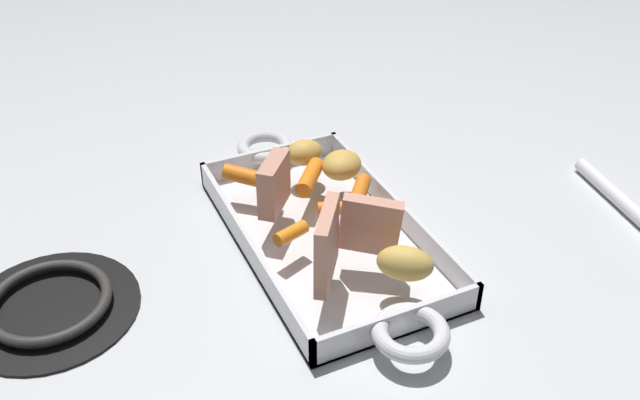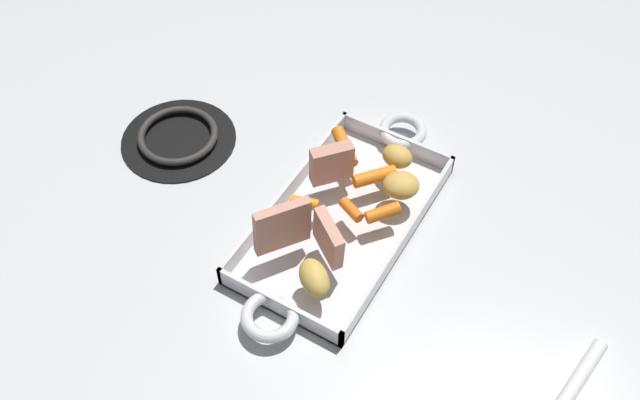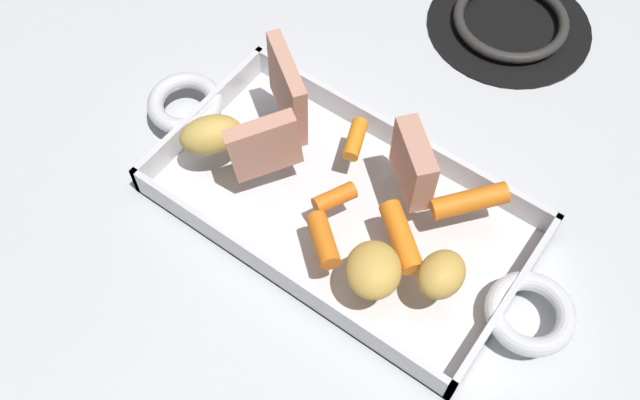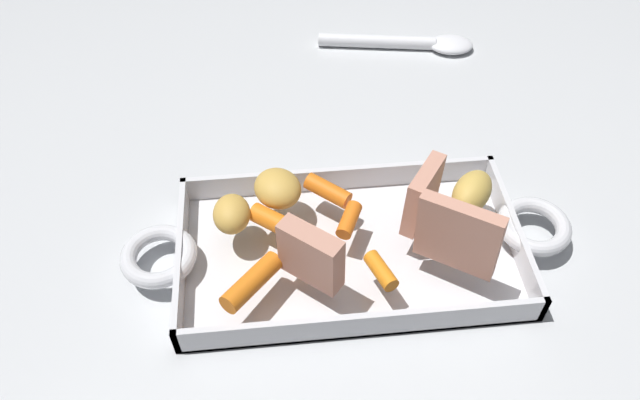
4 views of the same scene
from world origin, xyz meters
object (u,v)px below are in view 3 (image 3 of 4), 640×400
(roast_slice_thick, at_px, (413,164))
(baby_carrot_long, at_px, (323,240))
(baby_carrot_northwest, at_px, (401,237))
(potato_whole, at_px, (441,274))
(baby_carrot_center_left, at_px, (335,198))
(potato_corner, at_px, (373,270))
(stove_burner_rear, at_px, (510,22))
(roast_slice_outer, at_px, (264,147))
(roast_slice_thin, at_px, (287,90))
(baby_carrot_southeast, at_px, (355,139))
(potato_near_roast, at_px, (211,135))
(baby_carrot_northeast, at_px, (469,201))
(roasting_dish, at_px, (342,206))

(roast_slice_thick, xyz_separation_m, baby_carrot_long, (-0.03, -0.10, -0.02))
(baby_carrot_northwest, bearing_deg, potato_whole, -15.69)
(baby_carrot_center_left, xyz_separation_m, baby_carrot_long, (0.02, -0.04, 0.00))
(potato_corner, distance_m, stove_burner_rear, 0.39)
(roast_slice_outer, height_order, baby_carrot_northwest, roast_slice_outer)
(potato_corner, bearing_deg, roast_slice_thin, 149.02)
(roast_slice_outer, distance_m, stove_burner_rear, 0.36)
(roast_slice_outer, bearing_deg, baby_carrot_southeast, 53.29)
(roast_slice_thick, relative_size, potato_corner, 1.17)
(roast_slice_outer, relative_size, potato_near_roast, 1.09)
(baby_carrot_northeast, distance_m, potato_near_roast, 0.25)
(baby_carrot_southeast, relative_size, baby_carrot_long, 0.82)
(roast_slice_thin, height_order, potato_corner, roast_slice_thin)
(potato_near_roast, bearing_deg, baby_carrot_northeast, 19.84)
(potato_near_roast, bearing_deg, baby_carrot_northwest, 4.67)
(baby_carrot_southeast, distance_m, baby_carrot_northeast, 0.13)
(roast_slice_thin, xyz_separation_m, stove_burner_rear, (0.11, 0.28, -0.07))
(baby_carrot_southeast, relative_size, potato_corner, 0.77)
(potato_near_roast, relative_size, potato_whole, 1.26)
(roast_slice_thin, xyz_separation_m, baby_carrot_northwest, (0.17, -0.06, -0.03))
(roast_slice_outer, distance_m, roast_slice_thin, 0.07)
(baby_carrot_northeast, height_order, baby_carrot_long, baby_carrot_northeast)
(roasting_dish, relative_size, potato_whole, 9.90)
(roasting_dish, relative_size, baby_carrot_center_left, 11.75)
(baby_carrot_southeast, relative_size, baby_carrot_northeast, 0.60)
(roast_slice_outer, bearing_deg, roast_slice_thick, 28.11)
(roast_slice_thick, distance_m, potato_near_roast, 0.20)
(baby_carrot_center_left, xyz_separation_m, baby_carrot_northeast, (0.10, 0.07, 0.00))
(roasting_dish, height_order, baby_carrot_northeast, baby_carrot_northeast)
(baby_carrot_northwest, distance_m, potato_whole, 0.05)
(roast_slice_thin, bearing_deg, baby_carrot_southeast, 7.79)
(roasting_dish, xyz_separation_m, baby_carrot_northwest, (0.07, -0.01, 0.03))
(roast_slice_thick, bearing_deg, baby_carrot_center_left, -127.18)
(baby_carrot_northeast, xyz_separation_m, potato_corner, (-0.03, -0.11, 0.01))
(baby_carrot_long, bearing_deg, roast_slice_outer, 158.54)
(potato_near_roast, relative_size, potato_corner, 1.11)
(baby_carrot_long, height_order, potato_near_roast, potato_near_roast)
(roast_slice_outer, relative_size, baby_carrot_center_left, 1.63)
(baby_carrot_northwest, height_order, stove_burner_rear, baby_carrot_northwest)
(roast_slice_thick, distance_m, roast_slice_thin, 0.14)
(baby_carrot_northeast, xyz_separation_m, baby_carrot_long, (-0.09, -0.11, -0.00))
(baby_carrot_southeast, bearing_deg, roasting_dish, -67.21)
(baby_carrot_northeast, relative_size, potato_corner, 1.29)
(roasting_dish, distance_m, baby_carrot_northwest, 0.08)
(baby_carrot_northeast, xyz_separation_m, potato_whole, (0.02, -0.08, 0.01))
(stove_burner_rear, bearing_deg, baby_carrot_southeast, -97.82)
(baby_carrot_long, bearing_deg, stove_burner_rear, 90.55)
(roast_slice_outer, xyz_separation_m, baby_carrot_center_left, (0.08, 0.01, -0.02))
(potato_whole, relative_size, stove_burner_rear, 0.25)
(potato_corner, height_order, stove_burner_rear, potato_corner)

